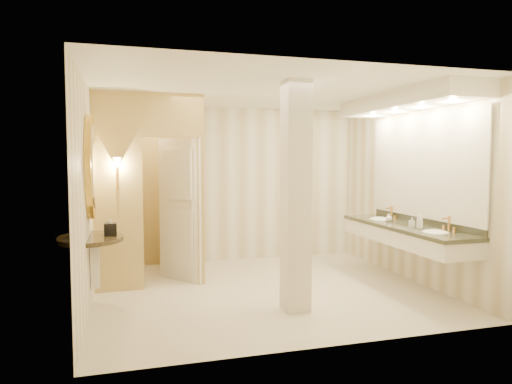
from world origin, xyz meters
TOP-DOWN VIEW (x-y plane):
  - floor at (0.00, 0.00)m, footprint 4.50×4.50m
  - ceiling at (0.00, 0.00)m, footprint 4.50×4.50m
  - wall_back at (0.00, 2.00)m, footprint 4.50×0.02m
  - wall_front at (0.00, -2.00)m, footprint 4.50×0.02m
  - wall_left at (-2.25, 0.00)m, footprint 0.02×4.00m
  - wall_right at (2.25, 0.00)m, footprint 0.02×4.00m
  - toilet_closet at (-1.13, 0.96)m, footprint 1.50×1.55m
  - wall_sconce at (-1.93, 0.43)m, footprint 0.14×0.14m
  - vanity at (1.98, -0.34)m, footprint 0.75×2.64m
  - console_shelf at (-2.21, -0.19)m, footprint 0.94×0.94m
  - pillar at (0.10, -0.90)m, footprint 0.29×0.29m
  - tissue_box at (-2.01, -0.15)m, footprint 0.15×0.15m
  - toilet at (-1.10, 1.75)m, footprint 0.49×0.76m
  - soap_bottle_a at (1.89, -0.58)m, footprint 0.07×0.07m
  - soap_bottle_b at (1.92, 0.02)m, footprint 0.10×0.10m
  - soap_bottle_c at (1.92, -0.72)m, footprint 0.10×0.10m

SIDE VIEW (x-z plane):
  - floor at x=0.00m, z-range 0.00..0.00m
  - toilet at x=-1.10m, z-range 0.00..0.74m
  - soap_bottle_b at x=1.92m, z-range 0.88..0.99m
  - soap_bottle_a at x=1.89m, z-range 0.88..1.01m
  - tissue_box at x=-2.01m, z-range 0.88..1.02m
  - soap_bottle_c at x=1.92m, z-range 0.88..1.10m
  - console_shelf at x=-2.21m, z-range 0.38..2.30m
  - wall_back at x=0.00m, z-range 0.00..2.70m
  - wall_front at x=0.00m, z-range 0.00..2.70m
  - wall_left at x=-2.25m, z-range 0.00..2.70m
  - wall_right at x=2.25m, z-range 0.00..2.70m
  - pillar at x=0.10m, z-range 0.00..2.70m
  - toilet_closet at x=-1.13m, z-range 0.04..2.74m
  - vanity at x=1.98m, z-range 0.58..2.67m
  - wall_sconce at x=-1.93m, z-range 1.52..1.94m
  - ceiling at x=0.00m, z-range 2.70..2.70m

